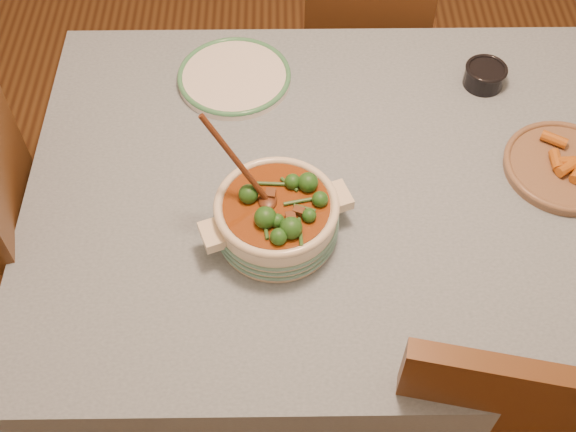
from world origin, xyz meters
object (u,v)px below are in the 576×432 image
object	(u,v)px
chair_far	(369,49)
stew_casserole	(277,215)
fried_plate	(564,165)
condiment_bowl	(485,75)
white_plate	(234,77)
dining_table	(395,208)

from	to	relation	value
chair_far	stew_casserole	bearing A→B (deg)	88.40
stew_casserole	fried_plate	xyz separation A→B (m)	(0.65, 0.17, -0.05)
fried_plate	condiment_bowl	bearing A→B (deg)	114.80
condiment_bowl	chair_far	world-z (taller)	chair_far
white_plate	chair_far	world-z (taller)	chair_far
white_plate	fried_plate	bearing A→B (deg)	-21.95
stew_casserole	dining_table	bearing A→B (deg)	25.77
white_plate	condiment_bowl	size ratio (longest dim) A/B	2.65
condiment_bowl	fried_plate	xyz separation A→B (m)	(0.13, -0.29, -0.01)
dining_table	white_plate	bearing A→B (deg)	138.39
dining_table	fried_plate	size ratio (longest dim) A/B	5.70
dining_table	condiment_bowl	xyz separation A→B (m)	(0.24, 0.32, 0.12)
stew_casserole	fried_plate	distance (m)	0.68
white_plate	chair_far	xyz separation A→B (m)	(0.40, 0.46, -0.31)
condiment_bowl	dining_table	bearing A→B (deg)	-127.08
chair_far	dining_table	bearing A→B (deg)	104.56
stew_casserole	fried_plate	size ratio (longest dim) A/B	1.11
dining_table	chair_far	bearing A→B (deg)	88.51
dining_table	condiment_bowl	world-z (taller)	condiment_bowl
stew_casserole	condiment_bowl	bearing A→B (deg)	41.21
condiment_bowl	fried_plate	bearing A→B (deg)	-65.20
fried_plate	white_plate	bearing A→B (deg)	158.05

